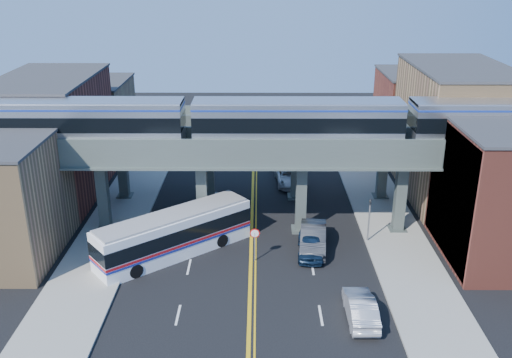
{
  "coord_description": "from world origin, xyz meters",
  "views": [
    {
      "loc": [
        0.57,
        -34.36,
        20.96
      ],
      "look_at": [
        0.37,
        5.74,
        5.44
      ],
      "focal_mm": 40.0,
      "sensor_mm": 36.0,
      "label": 1
    }
  ],
  "objects_px": {
    "transit_bus": "(174,234)",
    "car_lane_c": "(289,176)",
    "car_lane_a": "(311,244)",
    "traffic_signal": "(369,216)",
    "transit_train": "(297,121)",
    "stop_sign": "(255,239)",
    "car_lane_b": "(313,238)",
    "car_lane_d": "(285,157)",
    "car_parked_curb": "(361,308)"
  },
  "relations": [
    {
      "from": "car_lane_a",
      "to": "car_lane_c",
      "type": "bearing_deg",
      "value": 97.7
    },
    {
      "from": "stop_sign",
      "to": "car_lane_a",
      "type": "distance_m",
      "value": 4.45
    },
    {
      "from": "transit_bus",
      "to": "car_lane_b",
      "type": "xyz_separation_m",
      "value": [
        10.53,
        0.85,
        -0.72
      ]
    },
    {
      "from": "transit_bus",
      "to": "car_lane_b",
      "type": "distance_m",
      "value": 10.59
    },
    {
      "from": "transit_train",
      "to": "traffic_signal",
      "type": "relative_size",
      "value": 12.07
    },
    {
      "from": "transit_train",
      "to": "stop_sign",
      "type": "distance_m",
      "value": 9.65
    },
    {
      "from": "transit_train",
      "to": "car_lane_b",
      "type": "xyz_separation_m",
      "value": [
        1.23,
        -3.16,
        -8.44
      ]
    },
    {
      "from": "car_lane_c",
      "to": "car_lane_d",
      "type": "xyz_separation_m",
      "value": [
        -0.21,
        5.46,
        0.15
      ]
    },
    {
      "from": "stop_sign",
      "to": "traffic_signal",
      "type": "relative_size",
      "value": 0.64
    },
    {
      "from": "car_lane_a",
      "to": "car_parked_curb",
      "type": "bearing_deg",
      "value": -70.02
    },
    {
      "from": "transit_train",
      "to": "car_lane_c",
      "type": "xyz_separation_m",
      "value": [
        0.08,
        10.57,
        -8.6
      ]
    },
    {
      "from": "transit_bus",
      "to": "car_parked_curb",
      "type": "relative_size",
      "value": 2.34
    },
    {
      "from": "stop_sign",
      "to": "car_lane_c",
      "type": "xyz_separation_m",
      "value": [
        3.31,
        15.57,
        -1.0
      ]
    },
    {
      "from": "car_lane_a",
      "to": "car_parked_curb",
      "type": "height_order",
      "value": "car_lane_a"
    },
    {
      "from": "car_lane_c",
      "to": "car_lane_d",
      "type": "relative_size",
      "value": 0.87
    },
    {
      "from": "car_lane_b",
      "to": "car_lane_d",
      "type": "bearing_deg",
      "value": 99.68
    },
    {
      "from": "transit_train",
      "to": "car_lane_d",
      "type": "distance_m",
      "value": 18.12
    },
    {
      "from": "stop_sign",
      "to": "traffic_signal",
      "type": "xyz_separation_m",
      "value": [
        8.9,
        3.0,
        0.54
      ]
    },
    {
      "from": "car_parked_curb",
      "to": "car_lane_c",
      "type": "bearing_deg",
      "value": -82.02
    },
    {
      "from": "car_lane_a",
      "to": "transit_train",
      "type": "bearing_deg",
      "value": 108.11
    },
    {
      "from": "transit_train",
      "to": "car_lane_c",
      "type": "bearing_deg",
      "value": 89.58
    },
    {
      "from": "transit_train",
      "to": "transit_bus",
      "type": "distance_m",
      "value": 12.73
    },
    {
      "from": "car_lane_c",
      "to": "car_lane_b",
      "type": "bearing_deg",
      "value": -89.14
    },
    {
      "from": "car_lane_b",
      "to": "car_parked_curb",
      "type": "relative_size",
      "value": 1.15
    },
    {
      "from": "stop_sign",
      "to": "car_lane_b",
      "type": "xyz_separation_m",
      "value": [
        4.46,
        1.84,
        -0.84
      ]
    },
    {
      "from": "transit_train",
      "to": "transit_bus",
      "type": "height_order",
      "value": "transit_train"
    },
    {
      "from": "car_lane_a",
      "to": "car_lane_b",
      "type": "distance_m",
      "value": 0.84
    },
    {
      "from": "traffic_signal",
      "to": "car_lane_c",
      "type": "distance_m",
      "value": 13.84
    },
    {
      "from": "transit_bus",
      "to": "car_lane_b",
      "type": "bearing_deg",
      "value": -34.57
    },
    {
      "from": "transit_bus",
      "to": "car_lane_c",
      "type": "relative_size",
      "value": 2.09
    },
    {
      "from": "stop_sign",
      "to": "car_lane_b",
      "type": "height_order",
      "value": "stop_sign"
    },
    {
      "from": "transit_train",
      "to": "car_lane_d",
      "type": "height_order",
      "value": "transit_train"
    },
    {
      "from": "stop_sign",
      "to": "car_parked_curb",
      "type": "height_order",
      "value": "stop_sign"
    },
    {
      "from": "transit_bus",
      "to": "car_lane_d",
      "type": "bearing_deg",
      "value": 26.23
    },
    {
      "from": "transit_bus",
      "to": "car_lane_d",
      "type": "height_order",
      "value": "transit_bus"
    },
    {
      "from": "traffic_signal",
      "to": "car_lane_a",
      "type": "xyz_separation_m",
      "value": [
        -4.68,
        -1.95,
        -1.48
      ]
    },
    {
      "from": "car_lane_a",
      "to": "car_lane_d",
      "type": "relative_size",
      "value": 0.77
    },
    {
      "from": "traffic_signal",
      "to": "car_lane_b",
      "type": "xyz_separation_m",
      "value": [
        -4.44,
        -1.16,
        -1.38
      ]
    },
    {
      "from": "traffic_signal",
      "to": "transit_bus",
      "type": "distance_m",
      "value": 15.12
    },
    {
      "from": "transit_bus",
      "to": "car_lane_d",
      "type": "xyz_separation_m",
      "value": [
        9.17,
        20.03,
        -0.73
      ]
    },
    {
      "from": "car_lane_a",
      "to": "traffic_signal",
      "type": "bearing_deg",
      "value": 26.78
    },
    {
      "from": "traffic_signal",
      "to": "car_lane_c",
      "type": "xyz_separation_m",
      "value": [
        -5.59,
        12.57,
        -1.55
      ]
    },
    {
      "from": "transit_bus",
      "to": "car_lane_b",
      "type": "height_order",
      "value": "transit_bus"
    },
    {
      "from": "car_lane_a",
      "to": "car_lane_b",
      "type": "relative_size",
      "value": 0.86
    },
    {
      "from": "car_parked_curb",
      "to": "transit_train",
      "type": "bearing_deg",
      "value": -74.94
    },
    {
      "from": "transit_bus",
      "to": "car_lane_d",
      "type": "distance_m",
      "value": 22.04
    },
    {
      "from": "transit_bus",
      "to": "car_lane_a",
      "type": "distance_m",
      "value": 10.32
    },
    {
      "from": "transit_train",
      "to": "car_lane_b",
      "type": "bearing_deg",
      "value": -68.75
    },
    {
      "from": "car_lane_a",
      "to": "car_lane_c",
      "type": "distance_m",
      "value": 14.55
    },
    {
      "from": "stop_sign",
      "to": "car_parked_curb",
      "type": "xyz_separation_m",
      "value": [
        6.6,
        -7.34,
        -0.96
      ]
    }
  ]
}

